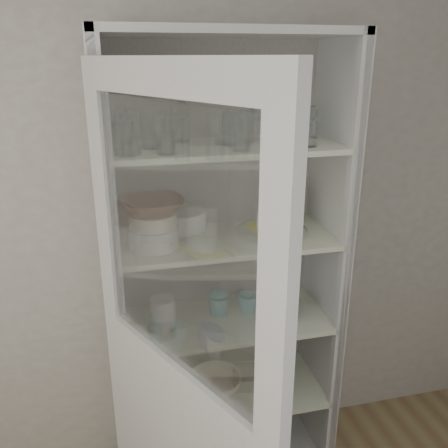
{
  "coord_description": "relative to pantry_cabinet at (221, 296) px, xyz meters",
  "views": [
    {
      "loc": [
        -0.25,
        -0.59,
        2.0
      ],
      "look_at": [
        0.2,
        1.27,
        1.32
      ],
      "focal_mm": 38.0,
      "sensor_mm": 36.0,
      "label": 1
    }
  ],
  "objects": [
    {
      "name": "wall_back",
      "position": [
        -0.2,
        0.16,
        0.36
      ],
      "size": [
        3.6,
        0.02,
        2.6
      ],
      "primitive_type": "cube",
      "color": "#ADA597",
      "rests_on": "ground"
    },
    {
      "name": "pantry_cabinet",
      "position": [
        0.0,
        0.0,
        0.0
      ],
      "size": [
        1.0,
        0.45,
        2.1
      ],
      "color": "#B6B6B3",
      "rests_on": "floor"
    },
    {
      "name": "cupboard_door",
      "position": [
        -0.3,
        -0.69,
        -0.07
      ],
      "size": [
        0.44,
        0.82,
        2.0
      ],
      "rotation": [
        0.0,
        0.0,
        -1.11
      ],
      "color": "#B6B6B3",
      "rests_on": "floor"
    },
    {
      "name": "tumbler_0",
      "position": [
        -0.4,
        -0.21,
        0.78
      ],
      "size": [
        0.08,
        0.08,
        0.13
      ],
      "primitive_type": "cylinder",
      "rotation": [
        0.0,
        0.0,
        0.28
      ],
      "color": "silver",
      "rests_on": "shelf_glass"
    },
    {
      "name": "tumbler_1",
      "position": [
        -0.38,
        -0.19,
        0.79
      ],
      "size": [
        0.08,
        0.08,
        0.15
      ],
      "primitive_type": "cylinder",
      "rotation": [
        0.0,
        0.0,
        0.12
      ],
      "color": "silver",
      "rests_on": "shelf_glass"
    },
    {
      "name": "tumbler_2",
      "position": [
        -0.25,
        -0.21,
        0.79
      ],
      "size": [
        0.07,
        0.07,
        0.13
      ],
      "primitive_type": "cylinder",
      "rotation": [
        0.0,
        0.0,
        -0.02
      ],
      "color": "silver",
      "rests_on": "shelf_glass"
    },
    {
      "name": "tumbler_3",
      "position": [
        0.03,
        -0.21,
        0.79
      ],
      "size": [
        0.08,
        0.08,
        0.13
      ],
      "primitive_type": "cylinder",
      "rotation": [
        0.0,
        0.0,
        -0.17
      ],
      "color": "silver",
      "rests_on": "shelf_glass"
    },
    {
      "name": "tumbler_4",
      "position": [
        0.26,
        -0.18,
        0.79
      ],
      "size": [
        0.07,
        0.07,
        0.13
      ],
      "primitive_type": "cylinder",
      "rotation": [
        0.0,
        0.0,
        -0.12
      ],
      "color": "silver",
      "rests_on": "shelf_glass"
    },
    {
      "name": "tumbler_5",
      "position": [
        0.19,
        -0.2,
        0.8
      ],
      "size": [
        0.09,
        0.09,
        0.15
      ],
      "primitive_type": "cylinder",
      "rotation": [
        0.0,
        0.0,
        -0.18
      ],
      "color": "silver",
      "rests_on": "shelf_glass"
    },
    {
      "name": "tumbler_6",
      "position": [
        0.31,
        -0.18,
        0.79
      ],
      "size": [
        0.09,
        0.09,
        0.15
      ],
      "primitive_type": "cylinder",
      "rotation": [
        0.0,
        0.0,
        0.34
      ],
      "color": "silver",
      "rests_on": "shelf_glass"
    },
    {
      "name": "tumbler_7",
      "position": [
        -0.3,
        -0.08,
        0.79
      ],
      "size": [
        0.08,
        0.08,
        0.14
      ],
      "primitive_type": "cylinder",
      "rotation": [
        0.0,
        0.0,
        -0.14
      ],
      "color": "silver",
      "rests_on": "shelf_glass"
    },
    {
      "name": "tumbler_8",
      "position": [
        -0.29,
        -0.09,
        0.8
      ],
      "size": [
        0.08,
        0.08,
        0.15
      ],
      "primitive_type": "cylinder",
      "rotation": [
        0.0,
        0.0,
        0.11
      ],
      "color": "silver",
      "rests_on": "shelf_glass"
    },
    {
      "name": "tumbler_9",
      "position": [
        0.02,
        -0.09,
        0.79
      ],
      "size": [
        0.08,
        0.08,
        0.13
      ],
      "primitive_type": "cylinder",
      "rotation": [
        0.0,
        0.0,
        -0.35
      ],
      "color": "silver",
      "rests_on": "shelf_glass"
    },
    {
      "name": "tumbler_10",
      "position": [
        -0.0,
        -0.06,
        0.79
      ],
      "size": [
        0.09,
        0.09,
        0.13
      ],
      "primitive_type": "cylinder",
      "rotation": [
        0.0,
        0.0,
        -0.4
      ],
      "color": "silver",
      "rests_on": "shelf_glass"
    },
    {
      "name": "tumbler_11",
      "position": [
        0.1,
        -0.04,
        0.79
      ],
      "size": [
        0.08,
        0.08,
        0.13
      ],
      "primitive_type": "cylinder",
      "rotation": [
        0.0,
        0.0,
        0.37
      ],
      "color": "silver",
      "rests_on": "shelf_glass"
    },
    {
      "name": "goblet_0",
      "position": [
        -0.36,
        0.04,
        0.8
      ],
      "size": [
        0.07,
        0.07,
        0.16
      ],
      "primitive_type": null,
      "color": "silver",
      "rests_on": "shelf_glass"
    },
    {
      "name": "goblet_1",
      "position": [
        -0.16,
        0.03,
        0.81
      ],
      "size": [
        0.08,
        0.08,
        0.18
      ],
      "primitive_type": null,
      "color": "silver",
      "rests_on": "shelf_glass"
    },
    {
      "name": "goblet_2",
      "position": [
        0.17,
        0.03,
        0.8
      ],
      "size": [
        0.07,
        0.07,
        0.16
      ],
      "primitive_type": null,
      "color": "silver",
      "rests_on": "shelf_glass"
    },
    {
      "name": "goblet_3",
      "position": [
        0.41,
        0.02,
        0.8
      ],
      "size": [
        0.07,
        0.07,
        0.15
      ],
      "primitive_type": null,
      "color": "silver",
      "rests_on": "shelf_glass"
    },
    {
      "name": "plate_stack_front",
      "position": [
        -0.31,
        -0.1,
        0.36
      ],
      "size": [
        0.21,
        0.21,
        0.08
      ],
      "primitive_type": "cylinder",
      "color": "white",
      "rests_on": "shelf_plates"
    },
    {
      "name": "plate_stack_back",
      "position": [
        -0.16,
        0.08,
        0.36
      ],
      "size": [
        0.22,
        0.22,
        0.08
      ],
      "primitive_type": "cylinder",
      "color": "white",
      "rests_on": "shelf_plates"
    },
    {
      "name": "cream_bowl",
      "position": [
        -0.31,
        -0.1,
        0.43
      ],
      "size": [
        0.23,
        0.23,
        0.06
      ],
      "primitive_type": "cylinder",
      "rotation": [
        0.0,
        0.0,
        -0.24
      ],
      "color": "#F4E0CC",
      "rests_on": "plate_stack_front"
    },
    {
      "name": "terracotta_bowl",
      "position": [
        -0.31,
        -0.1,
        0.49
      ],
      "size": [
        0.27,
        0.27,
        0.06
      ],
      "primitive_type": "imported",
      "rotation": [
        0.0,
        0.0,
        0.1
      ],
      "color": "#5E2D18",
      "rests_on": "cream_bowl"
    },
    {
      "name": "glass_platter",
      "position": [
        0.22,
        -0.06,
        0.33
      ],
      "size": [
        0.39,
        0.39,
        0.02
      ],
      "primitive_type": "cylinder",
      "rotation": [
        0.0,
        0.0,
        -0.27
      ],
      "color": "silver",
      "rests_on": "shelf_plates"
    },
    {
      "name": "yellow_trivet",
      "position": [
        0.22,
        -0.06,
        0.34
      ],
      "size": [
        0.21,
        0.21,
        0.01
      ],
      "primitive_type": "cube",
      "rotation": [
        0.0,
        0.0,
        0.2
      ],
      "color": "yellow",
      "rests_on": "glass_platter"
    },
    {
      "name": "white_ramekin",
      "position": [
        0.22,
        -0.06,
        0.38
      ],
      "size": [
        0.16,
        0.16,
        0.06
      ],
      "primitive_type": "cylinder",
      "rotation": [
        0.0,
        0.0,
        0.2
      ],
      "color": "white",
      "rests_on": "yellow_trivet"
    },
    {
      "name": "grey_bowl_stack",
      "position": [
        0.24,
        -0.04,
        0.42
      ],
      "size": [
        0.14,
        0.14,
        0.2
      ],
      "primitive_type": "cylinder",
      "color": "silver",
      "rests_on": "shelf_plates"
    },
    {
      "name": "mug_blue",
      "position": [
        0.28,
        -0.11,
        -0.03
      ],
      "size": [
        0.16,
        0.16,
        0.11
      ],
      "primitive_type": "imported",
      "rotation": [
        0.0,
        0.0,
        0.19
      ],
      "color": "navy",
      "rests_on": "shelf_mugs"
    },
    {
      "name": "mug_teal",
      "position": [
        0.12,
        -0.04,
        -0.03
      ],
      "size": [
        0.11,
        0.11,
        0.09
      ],
      "primitive_type": "imported",
      "rotation": [
        0.0,
        0.0,
        -0.16
      ],
      "color": "teal",
      "rests_on": "shelf_mugs"
    },
    {
      "name": "mug_white",
      "position": [
        0.26,
        -0.17,
        -0.04
      ],
      "size": [
        0.12,
        0.12,
        0.08
      ],
      "primitive_type": "imported",
      "rotation": [
        0.0,
        0.0,
        0.34
      ],
      "color": "white",
      "rests_on": "shelf_mugs"
    },
    {
      "name": "teal_jar",
      "position": [
        -0.02,
        -0.02,
        -0.03
      ],
      "size": [
        0.09,
        0.09,
        0.1
      ],
      "color": "teal",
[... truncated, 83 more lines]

